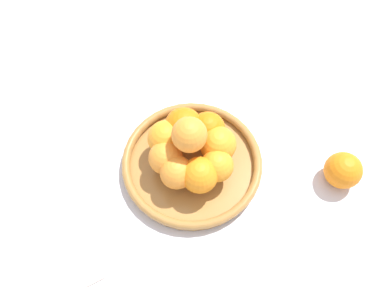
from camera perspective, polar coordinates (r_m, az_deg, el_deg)
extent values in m
plane|color=silver|center=(0.83, 0.00, -3.33)|extent=(4.00, 4.00, 0.00)
cylinder|color=#A57238|center=(0.82, 0.00, -3.12)|extent=(0.30, 0.30, 0.01)
torus|color=#A57238|center=(0.81, 0.00, -2.61)|extent=(0.30, 0.30, 0.02)
sphere|color=orange|center=(0.78, 3.98, -0.06)|extent=(0.08, 0.08, 0.08)
sphere|color=orange|center=(0.79, 2.37, 2.29)|extent=(0.08, 0.08, 0.08)
sphere|color=orange|center=(0.79, -1.27, 2.63)|extent=(0.08, 0.08, 0.08)
sphere|color=orange|center=(0.78, -4.03, 0.86)|extent=(0.08, 0.08, 0.08)
sphere|color=orange|center=(0.76, -4.06, -2.11)|extent=(0.07, 0.07, 0.07)
sphere|color=orange|center=(0.75, -2.04, -4.52)|extent=(0.07, 0.07, 0.07)
sphere|color=orange|center=(0.74, 1.18, -4.77)|extent=(0.07, 0.07, 0.07)
sphere|color=orange|center=(0.76, 3.88, -3.27)|extent=(0.07, 0.07, 0.07)
sphere|color=orange|center=(0.72, -0.27, 1.61)|extent=(0.07, 0.07, 0.07)
sphere|color=orange|center=(0.84, 22.02, -3.74)|extent=(0.08, 0.08, 0.08)
cube|color=beige|center=(0.80, -19.15, -16.63)|extent=(0.18, 0.18, 0.01)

